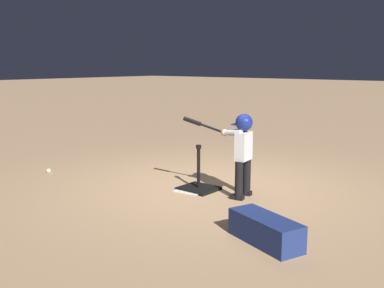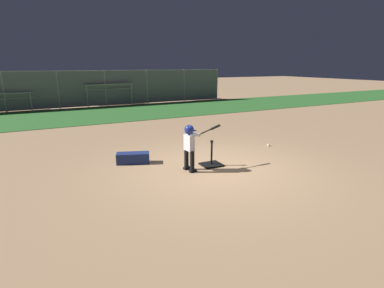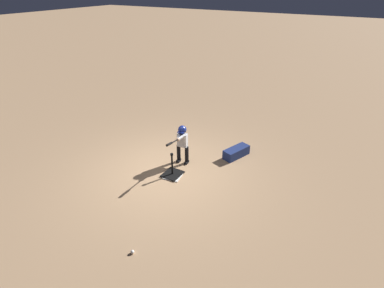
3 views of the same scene
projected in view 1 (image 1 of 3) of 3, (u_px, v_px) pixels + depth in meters
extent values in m
plane|color=tan|center=(209.00, 186.00, 6.66)|extent=(90.00, 90.00, 0.00)
cube|color=white|center=(194.00, 189.00, 6.47)|extent=(0.50, 0.50, 0.02)
cube|color=black|center=(199.00, 189.00, 6.47)|extent=(0.51, 0.46, 0.04)
cylinder|color=black|center=(199.00, 168.00, 6.42)|extent=(0.05, 0.05, 0.57)
cylinder|color=black|center=(199.00, 147.00, 6.36)|extent=(0.08, 0.08, 0.05)
cylinder|color=black|center=(239.00, 181.00, 5.97)|extent=(0.12, 0.12, 0.52)
cube|color=black|center=(237.00, 197.00, 6.02)|extent=(0.19, 0.11, 0.06)
cylinder|color=black|center=(247.00, 177.00, 6.18)|extent=(0.12, 0.12, 0.52)
cube|color=black|center=(245.00, 193.00, 6.23)|extent=(0.19, 0.11, 0.06)
cube|color=silver|center=(244.00, 146.00, 6.00)|extent=(0.18, 0.29, 0.38)
sphere|color=#DBB293|center=(244.00, 124.00, 5.94)|extent=(0.20, 0.20, 0.20)
sphere|color=navy|center=(244.00, 123.00, 5.94)|extent=(0.23, 0.23, 0.23)
cube|color=navy|center=(237.00, 124.00, 6.00)|extent=(0.14, 0.19, 0.01)
cylinder|color=silver|center=(233.00, 133.00, 6.00)|extent=(0.32, 0.13, 0.11)
cylinder|color=silver|center=(235.00, 132.00, 6.08)|extent=(0.31, 0.20, 0.11)
sphere|color=#DBB293|center=(225.00, 133.00, 6.12)|extent=(0.10, 0.10, 0.10)
cylinder|color=black|center=(205.00, 126.00, 6.27)|extent=(0.64, 0.12, 0.18)
cylinder|color=black|center=(192.00, 121.00, 6.36)|extent=(0.29, 0.10, 0.12)
cylinder|color=black|center=(226.00, 133.00, 6.11)|extent=(0.03, 0.05, 0.05)
sphere|color=white|center=(49.00, 171.00, 7.48)|extent=(0.07, 0.07, 0.07)
cube|color=navy|center=(265.00, 230.00, 4.53)|extent=(0.90, 0.59, 0.28)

